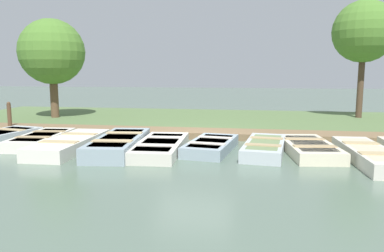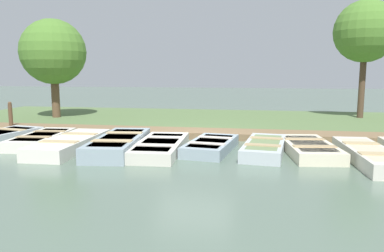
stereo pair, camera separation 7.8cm
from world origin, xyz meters
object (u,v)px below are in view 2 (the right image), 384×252
Objects in this scene: rowboat_4 at (160,146)px; rowboat_6 at (265,147)px; rowboat_5 at (211,146)px; mooring_post_near at (11,117)px; rowboat_3 at (119,144)px; park_tree_left at (365,32)px; park_tree_far_left at (53,52)px; rowboat_8 at (369,155)px; rowboat_7 at (309,148)px; rowboat_2 at (70,143)px; rowboat_1 at (42,139)px.

rowboat_6 is at bearing 93.89° from rowboat_4.
mooring_post_near is (-2.18, -7.94, 0.42)m from rowboat_5.
rowboat_5 is at bearing -84.84° from rowboat_6.
rowboat_3 is 1.08× the size of rowboat_4.
park_tree_left is at bearing 156.35° from rowboat_6.
park_tree_far_left reaches higher than rowboat_6.
mooring_post_near is (-2.82, -12.08, 0.40)m from rowboat_8.
rowboat_4 is at bearing -90.92° from rowboat_7.
rowboat_8 is 3.06× the size of mooring_post_near.
rowboat_3 is (-0.06, 1.47, 0.03)m from rowboat_2.
rowboat_1 is at bearing -83.29° from rowboat_5.
rowboat_7 is at bearing 84.71° from rowboat_1.
mooring_post_near is 15.37m from park_tree_left.
rowboat_8 reaches higher than rowboat_7.
rowboat_2 is at bearing -51.31° from park_tree_left.
park_tree_far_left is (-5.48, -9.44, 2.97)m from rowboat_6.
rowboat_2 is at bearing -92.94° from rowboat_3.
park_tree_far_left is (-5.44, -7.91, 2.98)m from rowboat_5.
rowboat_8 reaches higher than rowboat_1.
mooring_post_near is at bearing -96.44° from rowboat_6.
rowboat_4 is at bearing -76.82° from rowboat_6.
mooring_post_near reaches higher than rowboat_4.
rowboat_2 is 8.25m from rowboat_8.
rowboat_6 is (0.16, 6.94, 0.00)m from rowboat_1.
rowboat_2 is 7.65m from park_tree_far_left.
rowboat_2 reaches higher than rowboat_8.
rowboat_1 is 0.83× the size of rowboat_8.
park_tree_left is (-8.24, 1.88, 3.85)m from rowboat_8.
park_tree_far_left is at bearing -143.61° from rowboat_3.
rowboat_5 is 2.37× the size of mooring_post_near.
park_tree_far_left is (-5.88, -5.27, 2.92)m from rowboat_3.
rowboat_6 is 9.66m from park_tree_left.
park_tree_far_left reaches higher than rowboat_1.
rowboat_1 is 1.44m from rowboat_2.
rowboat_1 is at bearing 50.91° from mooring_post_near.
rowboat_5 is 8.25m from mooring_post_near.
rowboat_3 is 5.93m from mooring_post_near.
park_tree_left is (-7.64, 4.49, 3.86)m from rowboat_6.
rowboat_7 is at bearing 101.81° from rowboat_6.
rowboat_5 is at bearing -95.58° from rowboat_7.
rowboat_7 is 2.61× the size of mooring_post_near.
park_tree_far_left is 0.85× the size of park_tree_left.
rowboat_2 is 0.99× the size of rowboat_8.
rowboat_2 is 0.65× the size of park_tree_left.
rowboat_4 reaches higher than rowboat_5.
mooring_post_near reaches higher than rowboat_3.
mooring_post_near reaches higher than rowboat_5.
rowboat_3 reaches higher than rowboat_4.
rowboat_4 is (-0.14, 2.69, -0.02)m from rowboat_2.
rowboat_7 is (-0.11, 1.22, -0.01)m from rowboat_6.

